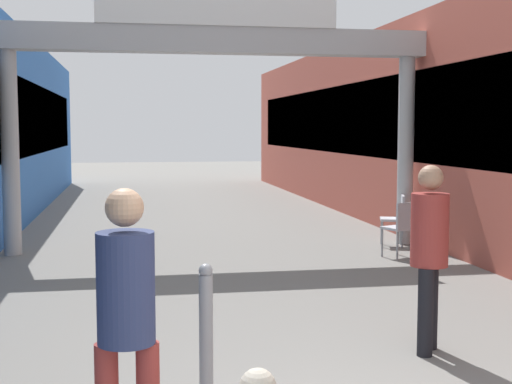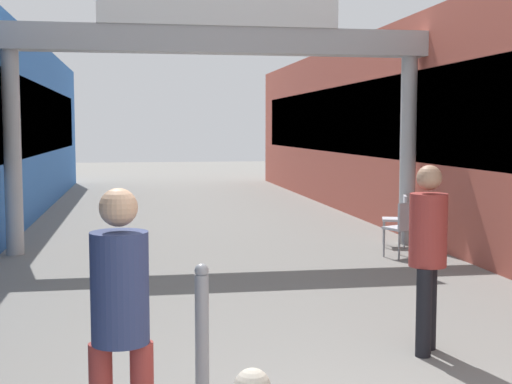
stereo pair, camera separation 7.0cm
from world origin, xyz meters
name	(u,v)px [view 1 (the left image)]	position (x,y,z in m)	size (l,w,h in m)	color
storefront_right	(442,128)	(5.09, 11.00, 2.06)	(3.00, 26.00, 4.11)	#B25142
arcade_sign_gateway	(217,63)	(0.00, 8.65, 3.12)	(7.40, 0.47, 4.36)	#B2B2B2
pedestrian_with_dog	(126,313)	(-1.50, 0.87, 0.98)	(0.39, 0.36, 1.71)	#99332D
pedestrian_companion	(429,246)	(1.20, 2.74, 0.99)	(0.47, 0.47, 1.72)	black
bollard_post_metal	(206,339)	(-0.95, 1.64, 0.56)	(0.10, 0.10, 1.11)	gray
cafe_chair_aluminium_nearer	(402,224)	(2.75, 7.28, 0.54)	(0.53, 0.53, 0.89)	gray
cafe_chair_aluminium_farther	(397,215)	(3.10, 8.40, 0.54)	(0.50, 0.50, 0.89)	gray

